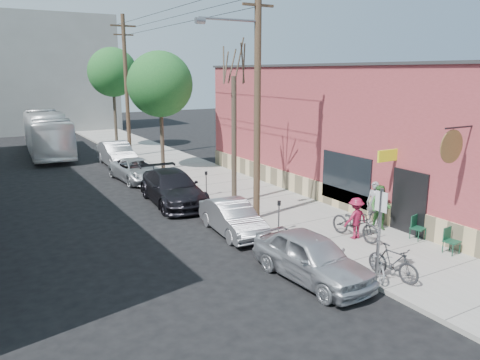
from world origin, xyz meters
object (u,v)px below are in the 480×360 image
tree_leafy_far (113,72)px  bus (47,133)px  car_0 (312,257)px  car_4 (117,154)px  patron_green (380,208)px  patron_grey (374,203)px  sign_post (380,225)px  parking_meter_far (206,179)px  parked_bike_b (378,264)px  patio_chair_a (418,228)px  cyclist (356,218)px  tree_leafy_mid (160,84)px  utility_pole_near (256,93)px  car_3 (137,170)px  tree_bare (234,141)px  parked_bike_a (393,262)px  car_2 (173,188)px  patio_chair_b (452,241)px  car_1 (233,218)px  parking_meter_near (279,211)px

tree_leafy_far → bus: (-5.31, 0.04, -4.55)m
car_0 → car_4: 20.80m
patron_green → bus: size_ratio=0.15×
patron_grey → sign_post: bearing=-64.7°
parking_meter_far → patron_green: bearing=-66.1°
tree_leafy_far → parked_bike_b: tree_leafy_far is taller
parking_meter_far → patio_chair_a: parking_meter_far is taller
patron_green → cyclist: bearing=-102.5°
sign_post → tree_leafy_mid: (0.45, 18.59, 3.64)m
sign_post → utility_pole_near: 7.77m
patio_chair_a → parked_bike_b: bearing=-170.8°
patron_grey → car_3: bearing=-176.0°
patron_green → parked_bike_b: size_ratio=1.11×
car_4 → tree_bare: bearing=-79.3°
parked_bike_a → patron_grey: bearing=42.1°
tree_bare → car_0: tree_bare is taller
parked_bike_b → car_2: 11.39m
car_4 → patio_chair_b: bearing=-74.9°
car_0 → car_2: (-0.38, 10.06, 0.05)m
parking_meter_far → car_2: (-1.83, -0.03, -0.20)m
patron_grey → car_3: 14.16m
patio_chair_b → patron_grey: size_ratio=0.50×
patron_grey → parked_bike_b: (-3.68, -3.75, -0.46)m
bus → tree_leafy_far: bearing=3.3°
tree_leafy_far → patio_chair_b: (3.25, -28.86, -5.58)m
tree_bare → patio_chair_b: bearing=-70.8°
utility_pole_near → patio_chair_b: 9.10m
patio_chair_a → car_3: car_3 is taller
parked_bike_a → bus: (-5.25, 29.27, 0.94)m
parking_meter_far → car_1: (-1.45, -5.21, -0.33)m
parked_bike_b → car_2: (-2.04, 11.20, 0.22)m
parking_meter_far → parked_bike_a: parking_meter_far is taller
utility_pole_near → patron_green: (3.45, -3.72, -4.37)m
car_1 → patron_grey: bearing=-18.2°
tree_bare → patio_chair_a: bearing=-66.4°
tree_bare → parking_meter_near: bearing=-97.0°
tree_bare → car_0: bearing=-103.6°
utility_pole_near → patron_green: 6.70m
patron_green → cyclist: patron_green is taller
tree_leafy_far → car_4: bearing=-106.0°
sign_post → car_4: (-1.55, 21.98, -1.04)m
tree_bare → patio_chair_a: 8.87m
patron_grey → car_1: 5.82m
car_0 → bus: bus is taller
patron_grey → parked_bike_b: 5.27m
patio_chair_b → patron_grey: patron_grey is taller
patio_chair_b → car_1: bearing=124.9°
utility_pole_near → car_2: size_ratio=1.84×
parking_meter_far → tree_leafy_far: bearing=88.2°
car_0 → car_2: 10.07m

